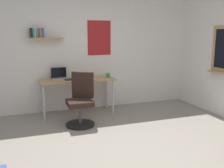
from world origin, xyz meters
TOP-DOWN VIEW (x-y plane):
  - ground_plane at (0.00, 0.00)m, footprint 5.20×5.20m
  - wall_back at (-0.01, 2.45)m, footprint 5.00×0.30m
  - desk at (-0.29, 2.09)m, footprint 1.52×0.56m
  - office_chair at (-0.38, 1.39)m, footprint 0.55×0.56m
  - laptop at (-0.63, 2.23)m, footprint 0.31×0.21m
  - keyboard at (-0.36, 2.02)m, footprint 0.37×0.13m
  - computer_mouse at (-0.08, 2.02)m, footprint 0.10×0.06m
  - coffee_mug at (0.38, 2.07)m, footprint 0.08×0.08m

SIDE VIEW (x-z plane):
  - ground_plane at x=0.00m, z-range 0.00..0.00m
  - office_chair at x=-0.38m, z-range -0.07..0.88m
  - desk at x=-0.29m, z-range 0.29..1.02m
  - keyboard at x=-0.36m, z-range 0.73..0.75m
  - computer_mouse at x=-0.08m, z-range 0.73..0.76m
  - coffee_mug at x=0.38m, z-range 0.73..0.82m
  - laptop at x=-0.63m, z-range 0.67..0.90m
  - wall_back at x=-0.01m, z-range 0.00..2.60m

